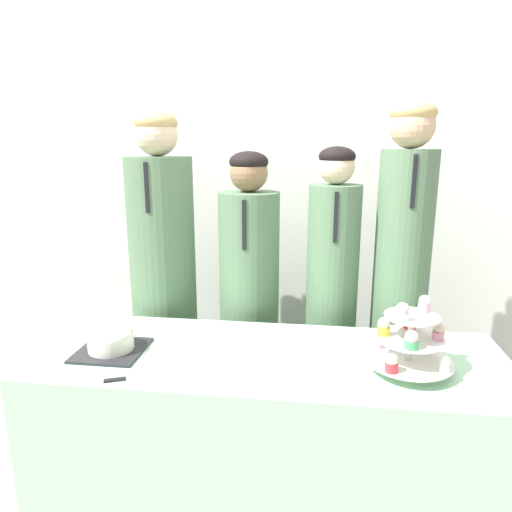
{
  "coord_description": "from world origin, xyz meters",
  "views": [
    {
      "loc": [
        0.15,
        -1.25,
        1.49
      ],
      "look_at": [
        -0.06,
        0.34,
        1.1
      ],
      "focal_mm": 32.0,
      "sensor_mm": 36.0,
      "label": 1
    }
  ],
  "objects": [
    {
      "name": "student_1",
      "position": [
        -0.16,
        0.84,
        0.7
      ],
      "size": [
        0.29,
        0.29,
        1.47
      ],
      "color": "#567556",
      "rests_on": "ground_plane"
    },
    {
      "name": "student_0",
      "position": [
        -0.59,
        0.84,
        0.78
      ],
      "size": [
        0.32,
        0.32,
        1.65
      ],
      "color": "#567556",
      "rests_on": "ground_plane"
    },
    {
      "name": "cake_knife",
      "position": [
        -0.45,
        0.07,
        0.73
      ],
      "size": [
        0.23,
        0.11,
        0.01
      ],
      "rotation": [
        0.0,
        0.0,
        0.39
      ],
      "color": "silver",
      "rests_on": "table"
    },
    {
      "name": "wall_back",
      "position": [
        0.0,
        1.35,
        1.35
      ],
      "size": [
        9.0,
        0.06,
        2.7
      ],
      "color": "silver",
      "rests_on": "ground_plane"
    },
    {
      "name": "student_2",
      "position": [
        0.24,
        0.84,
        0.72
      ],
      "size": [
        0.24,
        0.25,
        1.49
      ],
      "color": "#567556",
      "rests_on": "ground_plane"
    },
    {
      "name": "round_cake",
      "position": [
        -0.6,
        0.26,
        0.78
      ],
      "size": [
        0.24,
        0.24,
        0.1
      ],
      "color": "#232328",
      "rests_on": "table"
    },
    {
      "name": "student_3",
      "position": [
        0.55,
        0.84,
        0.83
      ],
      "size": [
        0.25,
        0.26,
        1.68
      ],
      "color": "#567556",
      "rests_on": "ground_plane"
    },
    {
      "name": "cupcake_stand",
      "position": [
        0.48,
        0.25,
        0.85
      ],
      "size": [
        0.3,
        0.3,
        0.26
      ],
      "color": "silver",
      "rests_on": "table"
    },
    {
      "name": "table",
      "position": [
        0.0,
        0.31,
        0.36
      ],
      "size": [
        1.75,
        0.62,
        0.73
      ],
      "color": "#A8DBB2",
      "rests_on": "ground_plane"
    }
  ]
}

